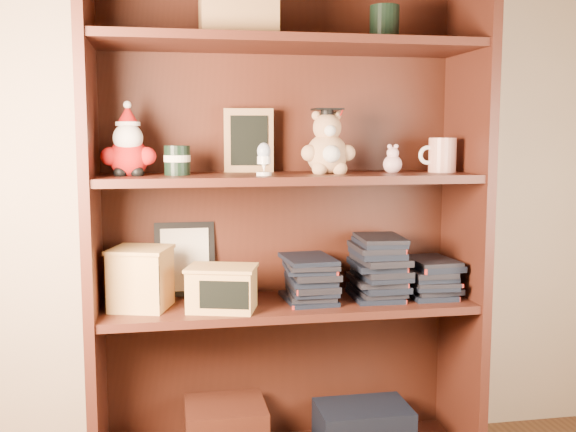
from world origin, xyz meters
name	(u,v)px	position (x,y,z in m)	size (l,w,h in m)	color
bookcase	(284,227)	(0.06, 1.36, 0.78)	(1.20, 0.35, 1.60)	#421C13
shelf_lower	(288,305)	(0.06, 1.30, 0.54)	(1.14, 0.33, 0.02)	#421C13
shelf_upper	(288,178)	(0.06, 1.30, 0.94)	(1.14, 0.33, 0.02)	#421C13
santa_plush	(128,148)	(-0.41, 1.30, 1.03)	(0.16, 0.11, 0.22)	#A50F0F
teachers_tin	(177,160)	(-0.27, 1.30, 0.99)	(0.08, 0.08, 0.09)	black
chalkboard_plaque	(249,142)	(-0.04, 1.42, 1.05)	(0.16, 0.09, 0.20)	#9E7547
egg_cup	(264,158)	(-0.02, 1.23, 1.00)	(0.05, 0.05, 0.10)	white
grad_teddy_bear	(327,148)	(0.19, 1.30, 1.03)	(0.17, 0.15, 0.21)	tan
pink_figurine	(393,162)	(0.40, 1.30, 0.98)	(0.06, 0.06, 0.09)	beige
teacher_mug	(441,155)	(0.56, 1.30, 1.00)	(0.12, 0.09, 0.11)	silver
certificate_frame	(185,259)	(-0.25, 1.44, 0.67)	(0.19, 0.05, 0.24)	black
treats_box	(141,278)	(-0.38, 1.30, 0.64)	(0.21, 0.21, 0.18)	tan
pencils_box	(222,288)	(-0.15, 1.24, 0.62)	(0.23, 0.19, 0.13)	tan
book_stack_left	(311,278)	(0.14, 1.30, 0.62)	(0.14, 0.20, 0.14)	black
book_stack_mid	(378,268)	(0.36, 1.30, 0.65)	(0.14, 0.20, 0.19)	black
book_stack_right	(430,276)	(0.53, 1.30, 0.61)	(0.14, 0.20, 0.13)	black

